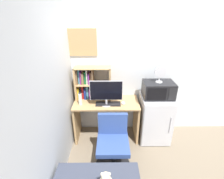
% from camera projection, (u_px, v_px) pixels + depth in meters
% --- Properties ---
extents(wall_back, '(6.40, 0.04, 2.60)m').
position_uv_depth(wall_back, '(182.00, 67.00, 2.93)').
color(wall_back, silver).
rests_on(wall_back, ground_plane).
extents(wall_left, '(0.04, 4.40, 2.60)m').
position_uv_depth(wall_left, '(30.00, 121.00, 1.44)').
color(wall_left, silver).
rests_on(wall_left, ground_plane).
extents(desk, '(1.14, 0.55, 0.76)m').
position_uv_depth(desk, '(107.00, 113.00, 2.98)').
color(desk, tan).
rests_on(desk, ground_plane).
extents(hutch_bookshelf, '(0.63, 0.26, 0.59)m').
position_uv_depth(hutch_bookshelf, '(89.00, 84.00, 2.90)').
color(hutch_bookshelf, tan).
rests_on(hutch_bookshelf, desk).
extents(monitor, '(0.55, 0.18, 0.44)m').
position_uv_depth(monitor, '(106.00, 92.00, 2.67)').
color(monitor, '#B7B7BC').
rests_on(monitor, desk).
extents(keyboard, '(0.42, 0.15, 0.02)m').
position_uv_depth(keyboard, '(108.00, 104.00, 2.79)').
color(keyboard, black).
rests_on(keyboard, desk).
extents(computer_mouse, '(0.07, 0.10, 0.03)m').
position_uv_depth(computer_mouse, '(123.00, 103.00, 2.80)').
color(computer_mouse, silver).
rests_on(computer_mouse, desk).
extents(water_bottle, '(0.06, 0.06, 0.23)m').
position_uv_depth(water_bottle, '(80.00, 99.00, 2.75)').
color(water_bottle, silver).
rests_on(water_bottle, desk).
extents(mini_fridge, '(0.54, 0.54, 0.87)m').
position_uv_depth(mini_fridge, '(155.00, 118.00, 2.98)').
color(mini_fridge, silver).
rests_on(mini_fridge, ground_plane).
extents(microwave, '(0.51, 0.36, 0.27)m').
position_uv_depth(microwave, '(158.00, 90.00, 2.74)').
color(microwave, black).
rests_on(microwave, mini_fridge).
extents(desk_fan, '(0.19, 0.11, 0.27)m').
position_uv_depth(desk_fan, '(160.00, 73.00, 2.61)').
color(desk_fan, silver).
rests_on(desk_fan, microwave).
extents(desk_chair, '(0.53, 0.53, 0.83)m').
position_uv_depth(desk_chair, '(113.00, 146.00, 2.45)').
color(desk_chair, black).
rests_on(desk_chair, ground_plane).
extents(wall_corkboard, '(0.72, 0.02, 0.45)m').
position_uv_depth(wall_corkboard, '(75.00, 42.00, 2.70)').
color(wall_corkboard, tan).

